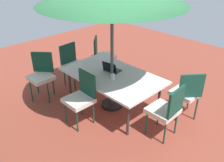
{
  "coord_description": "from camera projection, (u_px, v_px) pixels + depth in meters",
  "views": [
    {
      "loc": [
        -2.99,
        2.89,
        2.83
      ],
      "look_at": [
        0.0,
        0.0,
        0.58
      ],
      "focal_mm": 38.59,
      "sensor_mm": 36.0,
      "label": 1
    }
  ],
  "objects": [
    {
      "name": "ground_plane",
      "position": [
        112.0,
        106.0,
        5.01
      ],
      "size": [
        10.0,
        10.0,
        0.02
      ],
      "primitive_type": "cube",
      "color": "brown"
    },
    {
      "name": "dining_table",
      "position": [
        112.0,
        77.0,
        4.69
      ],
      "size": [
        1.97,
        1.17,
        0.72
      ],
      "color": "white",
      "rests_on": "ground_plane"
    },
    {
      "name": "chair_northeast",
      "position": [
        42.0,
        74.0,
        5.07
      ],
      "size": [
        0.59,
        0.59,
        0.98
      ],
      "rotation": [
        0.0,
        0.0,
        3.88
      ],
      "color": "silver",
      "rests_on": "ground_plane"
    },
    {
      "name": "chair_west",
      "position": [
        167.0,
        109.0,
        3.94
      ],
      "size": [
        0.47,
        0.46,
        0.98
      ],
      "rotation": [
        0.0,
        0.0,
        1.63
      ],
      "color": "silver",
      "rests_on": "ground_plane"
    },
    {
      "name": "chair_southwest",
      "position": [
        187.0,
        92.0,
        4.42
      ],
      "size": [
        0.58,
        0.58,
        0.98
      ],
      "rotation": [
        0.0,
        0.0,
        0.89
      ],
      "color": "silver",
      "rests_on": "ground_plane"
    },
    {
      "name": "chair_north",
      "position": [
        81.0,
        96.0,
        4.28
      ],
      "size": [
        0.46,
        0.47,
        0.98
      ],
      "rotation": [
        0.0,
        0.0,
        3.12
      ],
      "color": "silver",
      "rests_on": "ground_plane"
    },
    {
      "name": "chair_southeast",
      "position": [
        102.0,
        54.0,
        6.01
      ],
      "size": [
        0.59,
        0.59,
        0.98
      ],
      "rotation": [
        0.0,
        0.0,
        5.48
      ],
      "color": "silver",
      "rests_on": "ground_plane"
    },
    {
      "name": "chair_east",
      "position": [
        73.0,
        63.0,
        5.55
      ],
      "size": [
        0.48,
        0.47,
        0.98
      ],
      "rotation": [
        0.0,
        0.0,
        4.79
      ],
      "color": "silver",
      "rests_on": "ground_plane"
    },
    {
      "name": "laptop",
      "position": [
        111.0,
        69.0,
        4.77
      ],
      "size": [
        0.36,
        0.3,
        0.21
      ],
      "rotation": [
        0.0,
        0.0,
        0.18
      ],
      "color": "#2D2D33",
      "rests_on": "dining_table"
    },
    {
      "name": "cup",
      "position": [
        113.0,
        77.0,
        4.45
      ],
      "size": [
        0.07,
        0.07,
        0.12
      ],
      "primitive_type": "cylinder",
      "color": "white",
      "rests_on": "dining_table"
    }
  ]
}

